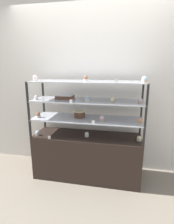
% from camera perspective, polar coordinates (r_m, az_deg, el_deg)
% --- Properties ---
extents(ground_plane, '(20.00, 20.00, 0.00)m').
position_cam_1_polar(ground_plane, '(2.83, 0.00, -19.89)').
color(ground_plane, gray).
extents(back_wall, '(8.00, 0.05, 2.60)m').
position_cam_1_polar(back_wall, '(2.74, 1.61, 8.26)').
color(back_wall, silver).
rests_on(back_wall, ground_plane).
extents(display_base, '(1.52, 0.49, 0.65)m').
position_cam_1_polar(display_base, '(2.66, 0.00, -14.12)').
color(display_base, black).
rests_on(display_base, ground_plane).
extents(display_riser_lower, '(1.52, 0.49, 0.26)m').
position_cam_1_polar(display_riser_lower, '(2.44, 0.00, -2.35)').
color(display_riser_lower, black).
rests_on(display_riser_lower, display_base).
extents(display_riser_middle, '(1.52, 0.49, 0.26)m').
position_cam_1_polar(display_riser_middle, '(2.38, 0.00, 3.57)').
color(display_riser_middle, black).
rests_on(display_riser_middle, display_riser_lower).
extents(display_riser_upper, '(1.52, 0.49, 0.26)m').
position_cam_1_polar(display_riser_upper, '(2.35, 0.00, 9.73)').
color(display_riser_upper, black).
rests_on(display_riser_upper, display_riser_middle).
extents(layer_cake_centerpiece, '(0.16, 0.16, 0.10)m').
position_cam_1_polar(layer_cake_centerpiece, '(2.48, -2.46, -0.62)').
color(layer_cake_centerpiece, brown).
rests_on(layer_cake_centerpiece, display_riser_lower).
extents(sheet_cake_frosted, '(0.24, 0.17, 0.06)m').
position_cam_1_polar(sheet_cake_frosted, '(2.50, -7.22, 4.95)').
color(sheet_cake_frosted, brown).
rests_on(sheet_cake_frosted, display_riser_middle).
extents(cupcake_0, '(0.06, 0.06, 0.07)m').
position_cam_1_polar(cupcake_0, '(2.61, -15.82, -6.65)').
color(cupcake_0, '#CCB28C').
rests_on(cupcake_0, display_base).
extents(cupcake_1, '(0.06, 0.06, 0.07)m').
position_cam_1_polar(cupcake_1, '(2.47, -0.04, -7.37)').
color(cupcake_1, white).
rests_on(cupcake_1, display_base).
extents(cupcake_2, '(0.06, 0.06, 0.07)m').
position_cam_1_polar(cupcake_2, '(2.43, 16.64, -8.32)').
color(cupcake_2, white).
rests_on(cupcake_2, display_base).
extents(price_tag_0, '(0.04, 0.00, 0.04)m').
position_cam_1_polar(price_tag_0, '(2.45, -12.22, -8.12)').
color(price_tag_0, white).
rests_on(price_tag_0, display_base).
extents(cupcake_3, '(0.06, 0.06, 0.08)m').
position_cam_1_polar(cupcake_3, '(2.56, -15.64, -0.92)').
color(cupcake_3, white).
rests_on(cupcake_3, display_riser_lower).
extents(cupcake_4, '(0.06, 0.06, 0.08)m').
position_cam_1_polar(cupcake_4, '(2.31, 4.92, -2.06)').
color(cupcake_4, '#CCB28C').
rests_on(cupcake_4, display_riser_lower).
extents(cupcake_5, '(0.06, 0.06, 0.08)m').
position_cam_1_polar(cupcake_5, '(2.28, 16.88, -2.92)').
color(cupcake_5, '#CCB28C').
rests_on(cupcake_5, display_riser_lower).
extents(price_tag_1, '(0.04, 0.00, 0.04)m').
position_cam_1_polar(price_tag_1, '(2.20, 2.03, -3.29)').
color(price_tag_1, white).
rests_on(price_tag_1, display_riser_lower).
extents(cupcake_6, '(0.05, 0.05, 0.06)m').
position_cam_1_polar(cupcake_6, '(2.50, -16.23, 4.55)').
color(cupcake_6, white).
rests_on(cupcake_6, display_riser_middle).
extents(cupcake_7, '(0.05, 0.05, 0.06)m').
position_cam_1_polar(cupcake_7, '(2.29, -0.05, 4.27)').
color(cupcake_7, white).
rests_on(cupcake_7, display_riser_middle).
extents(cupcake_8, '(0.05, 0.05, 0.06)m').
position_cam_1_polar(cupcake_8, '(2.24, 8.37, 3.88)').
color(cupcake_8, '#CCB28C').
rests_on(cupcake_8, display_riser_middle).
extents(cupcake_9, '(0.05, 0.05, 0.06)m').
position_cam_1_polar(cupcake_9, '(2.27, 17.00, 3.54)').
color(cupcake_9, '#CCB28C').
rests_on(cupcake_9, display_riser_middle).
extents(price_tag_2, '(0.04, 0.00, 0.04)m').
position_cam_1_polar(price_tag_2, '(2.20, -5.25, 3.55)').
color(price_tag_2, white).
rests_on(price_tag_2, display_riser_middle).
extents(cupcake_10, '(0.06, 0.06, 0.07)m').
position_cam_1_polar(cupcake_10, '(2.48, -16.56, 10.53)').
color(cupcake_10, white).
rests_on(cupcake_10, display_riser_upper).
extents(cupcake_11, '(0.06, 0.06, 0.07)m').
position_cam_1_polar(cupcake_11, '(2.28, -0.47, 10.83)').
color(cupcake_11, white).
rests_on(cupcake_11, display_riser_upper).
extents(cupcake_12, '(0.06, 0.06, 0.07)m').
position_cam_1_polar(cupcake_12, '(2.21, 18.18, 10.03)').
color(cupcake_12, '#CCB28C').
rests_on(cupcake_12, display_riser_upper).
extents(price_tag_3, '(0.04, 0.00, 0.04)m').
position_cam_1_polar(price_tag_3, '(2.08, 9.50, 9.94)').
color(price_tag_3, white).
rests_on(price_tag_3, display_riser_upper).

